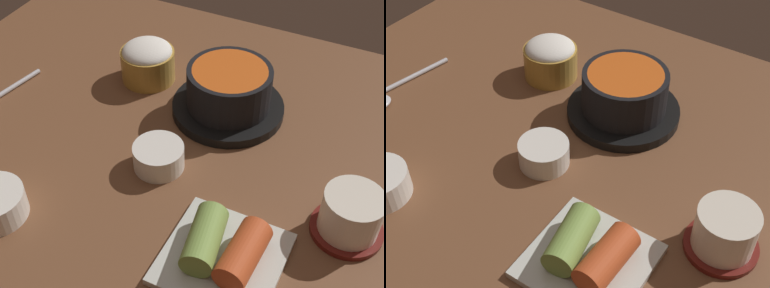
# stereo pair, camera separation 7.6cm
# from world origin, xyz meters

# --- Properties ---
(dining_table) EXTENTS (1.00, 0.76, 0.02)m
(dining_table) POSITION_xyz_m (0.00, 0.00, 0.01)
(dining_table) COLOR brown
(dining_table) RESTS_ON ground
(stone_pot) EXTENTS (0.18, 0.18, 0.08)m
(stone_pot) POSITION_xyz_m (0.02, 0.10, 0.06)
(stone_pot) COLOR black
(stone_pot) RESTS_ON dining_table
(rice_bowl) EXTENTS (0.09, 0.09, 0.07)m
(rice_bowl) POSITION_xyz_m (-0.14, 0.13, 0.06)
(rice_bowl) COLOR #B78C38
(rice_bowl) RESTS_ON dining_table
(tea_cup_with_saucer) EXTENTS (0.09, 0.09, 0.07)m
(tea_cup_with_saucer) POSITION_xyz_m (0.26, -0.05, 0.05)
(tea_cup_with_saucer) COLOR maroon
(tea_cup_with_saucer) RESTS_ON dining_table
(banchan_cup_center) EXTENTS (0.07, 0.07, 0.04)m
(banchan_cup_center) POSITION_xyz_m (-0.02, -0.05, 0.04)
(banchan_cup_center) COLOR white
(banchan_cup_center) RESTS_ON dining_table
(kimchi_plate) EXTENTS (0.14, 0.14, 0.05)m
(kimchi_plate) POSITION_xyz_m (0.13, -0.16, 0.04)
(kimchi_plate) COLOR silver
(kimchi_plate) RESTS_ON dining_table
(spoon) EXTENTS (0.05, 0.18, 0.01)m
(spoon) POSITION_xyz_m (-0.32, -0.08, 0.03)
(spoon) COLOR #B7B7BC
(spoon) RESTS_ON dining_table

